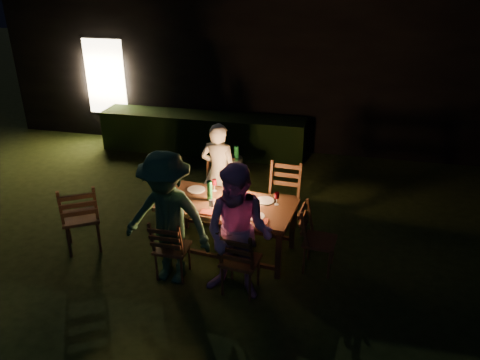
% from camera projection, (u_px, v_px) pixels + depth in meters
% --- Properties ---
extents(garden_envelope, '(40.00, 40.00, 3.20)m').
position_uv_depth(garden_envelope, '(251.00, 55.00, 11.15)').
color(garden_envelope, black).
rests_on(garden_envelope, ground).
extents(dining_table, '(1.86, 1.08, 0.74)m').
position_uv_depth(dining_table, '(227.00, 208.00, 6.19)').
color(dining_table, '#4F2F1A').
rests_on(dining_table, ground).
extents(chair_near_left, '(0.40, 0.43, 0.89)m').
position_uv_depth(chair_near_left, '(172.00, 258.00, 5.83)').
color(chair_near_left, '#4F2F1A').
rests_on(chair_near_left, ground).
extents(chair_near_right, '(0.47, 0.50, 0.94)m').
position_uv_depth(chair_near_right, '(240.00, 271.00, 5.56)').
color(chair_near_right, '#4F2F1A').
rests_on(chair_near_right, ground).
extents(chair_far_left, '(0.44, 0.47, 0.98)m').
position_uv_depth(chair_far_left, '(218.00, 202.00, 7.14)').
color(chair_far_left, '#4F2F1A').
rests_on(chair_far_left, ground).
extents(chair_far_right, '(0.48, 0.52, 1.04)m').
position_uv_depth(chair_far_right, '(282.00, 211.00, 6.83)').
color(chair_far_right, '#4F2F1A').
rests_on(chair_far_right, ground).
extents(chair_end, '(0.48, 0.45, 0.92)m').
position_uv_depth(chair_end, '(318.00, 250.00, 5.98)').
color(chair_end, '#4F2F1A').
rests_on(chair_end, ground).
extents(chair_spare, '(0.67, 0.68, 1.06)m').
position_uv_depth(chair_spare, '(83.00, 228.00, 6.38)').
color(chair_spare, '#4F2F1A').
rests_on(chair_spare, ground).
extents(person_house_side, '(0.60, 0.43, 1.54)m').
position_uv_depth(person_house_side, '(219.00, 172.00, 6.98)').
color(person_house_side, white).
rests_on(person_house_side, ground).
extents(person_opp_right, '(0.88, 0.72, 1.67)m').
position_uv_depth(person_opp_right, '(238.00, 234.00, 5.28)').
color(person_opp_right, '#E79FDF').
rests_on(person_opp_right, ground).
extents(person_opp_left, '(1.17, 0.76, 1.71)m').
position_uv_depth(person_opp_left, '(167.00, 219.00, 5.54)').
color(person_opp_left, '#2C593C').
rests_on(person_opp_left, ground).
extents(lantern, '(0.16, 0.16, 0.35)m').
position_uv_depth(lantern, '(232.00, 192.00, 6.11)').
color(lantern, white).
rests_on(lantern, dining_table).
extents(plate_far_left, '(0.25, 0.25, 0.01)m').
position_uv_depth(plate_far_left, '(196.00, 189.00, 6.51)').
color(plate_far_left, white).
rests_on(plate_far_left, dining_table).
extents(plate_near_left, '(0.25, 0.25, 0.01)m').
position_uv_depth(plate_near_left, '(182.00, 204.00, 6.13)').
color(plate_near_left, white).
rests_on(plate_near_left, dining_table).
extents(plate_far_right, '(0.25, 0.25, 0.01)m').
position_uv_depth(plate_far_right, '(265.00, 201.00, 6.20)').
color(plate_far_right, white).
rests_on(plate_far_right, dining_table).
extents(plate_near_right, '(0.25, 0.25, 0.01)m').
position_uv_depth(plate_near_right, '(255.00, 216.00, 5.83)').
color(plate_near_right, white).
rests_on(plate_near_right, dining_table).
extents(wineglass_a, '(0.06, 0.06, 0.18)m').
position_uv_depth(wineglass_a, '(214.00, 185.00, 6.45)').
color(wineglass_a, '#59070F').
rests_on(wineglass_a, dining_table).
extents(wineglass_b, '(0.06, 0.06, 0.18)m').
position_uv_depth(wineglass_b, '(174.00, 193.00, 6.23)').
color(wineglass_b, '#59070F').
rests_on(wineglass_b, dining_table).
extents(wineglass_c, '(0.06, 0.06, 0.18)m').
position_uv_depth(wineglass_c, '(242.00, 211.00, 5.79)').
color(wineglass_c, '#59070F').
rests_on(wineglass_c, dining_table).
extents(wineglass_d, '(0.06, 0.06, 0.18)m').
position_uv_depth(wineglass_d, '(277.00, 199.00, 6.08)').
color(wineglass_d, '#59070F').
rests_on(wineglass_d, dining_table).
extents(wineglass_e, '(0.06, 0.06, 0.18)m').
position_uv_depth(wineglass_e, '(211.00, 206.00, 5.89)').
color(wineglass_e, silver).
rests_on(wineglass_e, dining_table).
extents(bottle_table, '(0.07, 0.07, 0.28)m').
position_uv_depth(bottle_table, '(210.00, 191.00, 6.17)').
color(bottle_table, '#0F471E').
rests_on(bottle_table, dining_table).
extents(napkin_left, '(0.18, 0.14, 0.01)m').
position_uv_depth(napkin_left, '(207.00, 212.00, 5.92)').
color(napkin_left, red).
rests_on(napkin_left, dining_table).
extents(napkin_right, '(0.18, 0.14, 0.01)m').
position_uv_depth(napkin_right, '(260.00, 221.00, 5.73)').
color(napkin_right, red).
rests_on(napkin_right, dining_table).
extents(phone, '(0.14, 0.07, 0.01)m').
position_uv_depth(phone, '(175.00, 206.00, 6.09)').
color(phone, black).
rests_on(phone, dining_table).
extents(side_table, '(0.53, 0.53, 0.71)m').
position_uv_depth(side_table, '(233.00, 176.00, 7.21)').
color(side_table, brown).
rests_on(side_table, ground).
extents(ice_bucket, '(0.30, 0.30, 0.22)m').
position_uv_depth(ice_bucket, '(233.00, 164.00, 7.12)').
color(ice_bucket, '#A5A8AD').
rests_on(ice_bucket, side_table).
extents(bottle_bucket_a, '(0.07, 0.07, 0.32)m').
position_uv_depth(bottle_bucket_a, '(229.00, 162.00, 7.08)').
color(bottle_bucket_a, '#0F471E').
rests_on(bottle_bucket_a, side_table).
extents(bottle_bucket_b, '(0.07, 0.07, 0.32)m').
position_uv_depth(bottle_bucket_b, '(236.00, 161.00, 7.13)').
color(bottle_bucket_b, '#0F471E').
rests_on(bottle_bucket_b, side_table).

